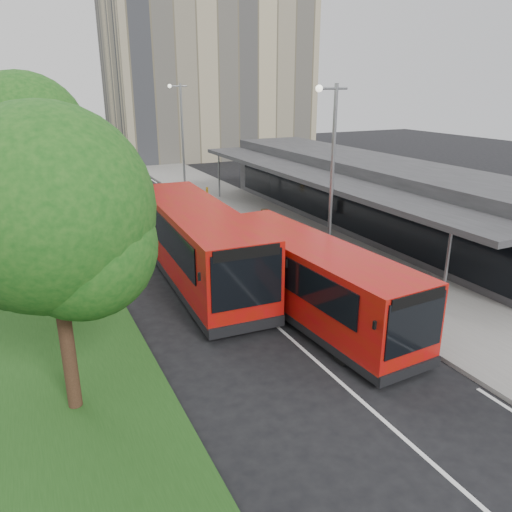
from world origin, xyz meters
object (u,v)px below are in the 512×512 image
at_px(tree_far, 18,128).
at_px(bus_main, 310,280).
at_px(lamp_post_far, 181,131).
at_px(lamp_post_near, 331,171).
at_px(litter_bin, 264,216).
at_px(tree_near, 50,223).
at_px(bollard, 207,194).
at_px(car_near, 111,160).
at_px(tree_mid, 25,145).
at_px(bus_second, 197,244).
at_px(car_far, 77,155).

xyz_separation_m(tree_far, bus_main, (8.47, -22.01, -3.97)).
relative_size(tree_far, lamp_post_far, 1.05).
height_order(lamp_post_near, litter_bin, lamp_post_near).
bearing_deg(tree_near, bollard, 61.06).
bearing_deg(car_near, tree_far, -135.91).
distance_m(tree_mid, bus_second, 8.64).
relative_size(tree_far, bollard, 8.23).
bearing_deg(tree_near, litter_bin, 47.94).
distance_m(tree_far, bollard, 12.87).
distance_m(litter_bin, car_far, 33.16).
xyz_separation_m(tree_far, litter_bin, (12.69, -9.93, -4.89)).
distance_m(lamp_post_far, bus_second, 18.78).
height_order(litter_bin, car_far, car_far).
distance_m(tree_near, bollard, 24.25).
bearing_deg(bollard, litter_bin, -80.35).
bearing_deg(bollard, tree_mid, -142.45).
relative_size(tree_far, car_far, 2.15).
distance_m(tree_mid, car_far, 35.36).
height_order(bollard, car_near, bollard).
height_order(bus_second, car_far, bus_second).
bearing_deg(tree_near, bus_main, 13.22).
bearing_deg(car_near, lamp_post_far, -101.93).
bearing_deg(car_far, litter_bin, -73.97).
bearing_deg(tree_far, bollard, -15.17).
bearing_deg(car_far, lamp_post_near, -78.65).
bearing_deg(lamp_post_near, bus_main, -131.96).
bearing_deg(bus_second, lamp_post_near, -20.35).
height_order(lamp_post_far, litter_bin, lamp_post_far).
bearing_deg(tree_near, car_near, 78.33).
bearing_deg(lamp_post_near, tree_mid, 147.64).
height_order(tree_near, car_far, tree_near).
bearing_deg(tree_mid, tree_far, 90.00).
xyz_separation_m(lamp_post_near, car_far, (-5.28, 41.57, -4.07)).
relative_size(tree_near, car_far, 2.01).
bearing_deg(litter_bin, bollard, 99.65).
height_order(tree_far, lamp_post_near, tree_far).
distance_m(tree_mid, litter_bin, 13.83).
height_order(bus_main, litter_bin, bus_main).
relative_size(bus_second, car_near, 3.80).
xyz_separation_m(tree_near, tree_far, (-0.00, 24.00, 0.36)).
distance_m(tree_mid, lamp_post_far, 17.10).
relative_size(lamp_post_near, bollard, 7.84).
distance_m(bus_main, car_far, 44.61).
relative_size(tree_mid, bus_main, 0.86).
relative_size(lamp_post_near, litter_bin, 10.30).
xyz_separation_m(lamp_post_near, car_near, (-2.46, 37.02, -4.19)).
bearing_deg(lamp_post_near, bollard, 88.52).
bearing_deg(car_near, bus_main, -110.44).
xyz_separation_m(tree_mid, bus_second, (5.97, -4.85, -3.94)).
relative_size(bus_second, car_far, 2.99).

